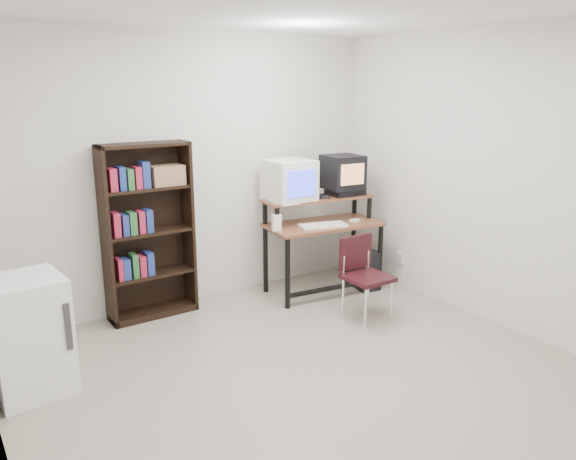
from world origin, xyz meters
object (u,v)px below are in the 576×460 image
crt_tv (343,172)px  bookshelf (147,229)px  computer_desk (322,227)px  mini_fridge (29,336)px  crt_monitor (289,181)px  pc_tower (361,267)px  school_chair (363,270)px

crt_tv → bookshelf: bookshelf is taller
computer_desk → mini_fridge: computer_desk is taller
computer_desk → mini_fridge: 2.95m
bookshelf → mini_fridge: 1.52m
crt_monitor → bookshelf: bookshelf is taller
computer_desk → bookshelf: 1.76m
crt_monitor → mini_fridge: (-2.61, -0.64, -0.75)m
pc_tower → school_chair: size_ratio=0.59×
pc_tower → computer_desk: bearing=174.2°
crt_tv → mini_fridge: size_ratio=0.48×
bookshelf → crt_tv: bearing=-9.7°
crt_monitor → school_chair: size_ratio=0.58×
mini_fridge → bookshelf: bearing=30.9°
mini_fridge → computer_desk: bearing=4.4°
computer_desk → pc_tower: (0.43, -0.12, -0.47)m
bookshelf → crt_monitor: bearing=-9.2°
crt_tv → pc_tower: bearing=-47.8°
crt_monitor → crt_tv: size_ratio=1.12×
mini_fridge → school_chair: bearing=-11.1°
crt_monitor → mini_fridge: bearing=-165.5°
school_chair → mini_fridge: mini_fridge is taller
crt_monitor → school_chair: bearing=-79.0°
school_chair → crt_tv: bearing=63.1°
pc_tower → school_chair: school_chair is taller
crt_tv → mini_fridge: bearing=-165.0°
computer_desk → crt_monitor: size_ratio=2.73×
mini_fridge → pc_tower: bearing=1.3°
computer_desk → bookshelf: size_ratio=0.76×
computer_desk → school_chair: 0.82m
crt_tv → mini_fridge: (-3.20, -0.53, -0.80)m
crt_tv → school_chair: bearing=-111.0°
mini_fridge → crt_tv: bearing=4.7°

